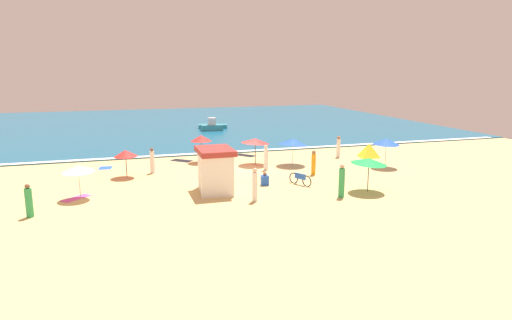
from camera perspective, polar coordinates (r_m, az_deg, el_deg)
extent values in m
plane|color=#D8B775|center=(32.54, -1.38, -1.11)|extent=(60.00, 60.00, 0.00)
cube|color=#196084|center=(59.60, -8.75, 4.68)|extent=(60.00, 44.00, 0.10)
cube|color=white|center=(38.49, -3.93, 1.04)|extent=(57.00, 0.70, 0.01)
cube|color=white|center=(26.30, -5.24, -1.66)|extent=(2.09, 2.74, 2.32)
cube|color=#A5332D|center=(26.03, -5.29, 1.17)|extent=(2.01, 2.78, 0.31)
cylinder|color=#4C3823|center=(31.03, -16.34, -0.50)|extent=(0.05, 0.05, 1.82)
cone|color=red|center=(30.89, -16.42, 0.83)|extent=(2.20, 2.20, 0.49)
cylinder|color=silver|center=(33.64, 4.77, 1.00)|extent=(0.05, 0.05, 1.98)
cone|color=blue|center=(33.50, 4.79, 2.35)|extent=(3.10, 3.09, 0.71)
cylinder|color=#4C3823|center=(27.17, 14.24, -1.92)|extent=(0.05, 0.05, 1.97)
cone|color=green|center=(26.98, 14.33, -0.14)|extent=(2.92, 2.91, 0.48)
cylinder|color=#4C3823|center=(33.72, -0.09, 1.06)|extent=(0.05, 0.05, 1.96)
cone|color=red|center=(33.58, -0.09, 2.48)|extent=(2.47, 2.46, 0.51)
cylinder|color=silver|center=(34.10, 16.33, 0.83)|extent=(0.05, 0.05, 2.11)
cone|color=blue|center=(33.95, 16.41, 2.31)|extent=(2.01, 2.03, 0.52)
cylinder|color=silver|center=(26.77, -21.75, -2.73)|extent=(0.05, 0.05, 1.86)
cone|color=white|center=(26.59, -21.89, -1.05)|extent=(2.18, 2.19, 0.44)
cylinder|color=#4C3823|center=(34.82, -7.03, 1.41)|extent=(0.05, 0.05, 2.08)
cone|color=red|center=(34.68, -7.06, 2.80)|extent=(2.02, 2.02, 0.47)
pyramid|color=yellow|center=(37.81, 14.31, 1.22)|extent=(2.28, 2.26, 1.14)
torus|color=black|center=(28.46, 4.86, -2.34)|extent=(0.37, 0.67, 0.72)
torus|color=black|center=(27.77, 6.55, -2.73)|extent=(0.37, 0.67, 0.72)
cube|color=blue|center=(28.06, 5.71, -2.10)|extent=(0.44, 0.82, 0.36)
cube|color=blue|center=(27.92, 1.14, -2.63)|extent=(0.50, 0.50, 0.61)
sphere|color=brown|center=(27.82, 1.14, -1.80)|extent=(0.24, 0.24, 0.24)
cylinder|color=white|center=(31.84, -13.19, -0.25)|extent=(0.44, 0.44, 1.57)
sphere|color=brown|center=(31.67, -13.26, 1.33)|extent=(0.24, 0.24, 0.24)
cylinder|color=white|center=(24.46, -0.14, -3.46)|extent=(0.38, 0.38, 1.64)
sphere|color=beige|center=(24.23, -0.14, -1.32)|extent=(0.26, 0.26, 0.26)
cylinder|color=white|center=(37.11, 10.55, 1.50)|extent=(0.43, 0.43, 1.52)
sphere|color=#9E6B47|center=(36.96, 10.60, 2.84)|extent=(0.27, 0.27, 0.27)
cylinder|color=green|center=(25.66, 10.95, -2.90)|extent=(0.46, 0.46, 1.69)
sphere|color=#DBA884|center=(25.43, 11.03, -0.80)|extent=(0.26, 0.26, 0.26)
cylinder|color=white|center=(31.93, 1.27, 0.13)|extent=(0.45, 0.45, 1.61)
sphere|color=beige|center=(31.76, 1.28, 1.74)|extent=(0.24, 0.24, 0.24)
cylinder|color=orange|center=(30.78, 7.40, -0.56)|extent=(0.34, 0.34, 1.45)
sphere|color=#9E6B47|center=(30.62, 7.45, 0.99)|extent=(0.27, 0.27, 0.27)
cylinder|color=green|center=(24.61, -27.15, -4.92)|extent=(0.38, 0.38, 1.46)
sphere|color=brown|center=(24.40, -27.34, -3.02)|extent=(0.24, 0.24, 0.24)
cube|color=blue|center=(34.55, -18.80, -0.97)|extent=(1.01, 1.18, 0.01)
cube|color=black|center=(35.77, -9.54, -0.08)|extent=(1.85, 1.78, 0.01)
cube|color=black|center=(37.42, -1.40, 0.60)|extent=(1.77, 1.92, 0.01)
cube|color=#D84CA5|center=(27.17, -22.13, -4.57)|extent=(1.70, 1.66, 0.01)
cube|color=green|center=(29.60, -5.68, -2.45)|extent=(1.51, 0.91, 0.01)
cube|color=teal|center=(54.16, -5.58, 4.35)|extent=(3.60, 1.89, 0.44)
cube|color=teal|center=(52.00, -5.68, 4.17)|extent=(2.55, 1.47, 0.66)
cube|color=silver|center=(51.90, -5.70, 4.98)|extent=(0.92, 0.84, 0.82)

